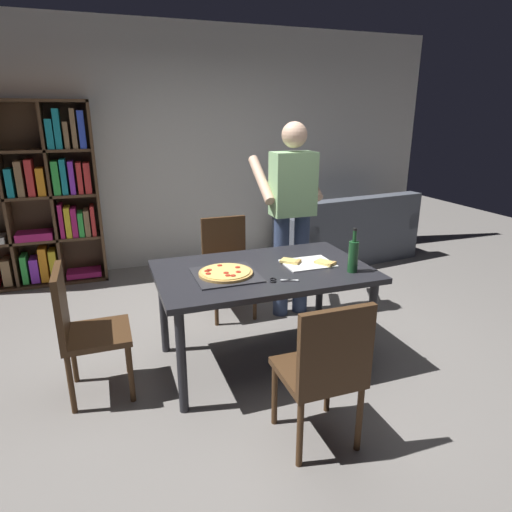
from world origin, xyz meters
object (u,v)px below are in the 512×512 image
at_px(chair_left_end, 82,325).
at_px(kitchen_scissors, 279,280).
at_px(couch, 348,236).
at_px(chair_far_side, 227,260).
at_px(bookshelf, 30,197).
at_px(chair_near_camera, 325,367).
at_px(wine_bottle, 353,256).
at_px(dining_table, 263,279).
at_px(person_serving_pizza, 292,209).
at_px(pepperoni_pizza_on_tray, 226,273).

height_order(chair_left_end, kitchen_scissors, chair_left_end).
bearing_deg(couch, chair_far_side, -151.71).
bearing_deg(couch, bookshelf, 174.01).
height_order(chair_near_camera, wine_bottle, wine_bottle).
bearing_deg(chair_far_side, chair_near_camera, -90.00).
distance_m(chair_near_camera, wine_bottle, 0.97).
xyz_separation_m(chair_near_camera, bookshelf, (-1.77, 3.33, 0.45)).
xyz_separation_m(couch, kitchen_scissors, (-1.89, -2.25, 0.45)).
height_order(couch, wine_bottle, wine_bottle).
bearing_deg(wine_bottle, bookshelf, 131.52).
height_order(dining_table, person_serving_pizza, person_serving_pizza).
relative_size(couch, person_serving_pizza, 1.02).
distance_m(couch, wine_bottle, 2.68).
relative_size(chair_left_end, wine_bottle, 2.85).
relative_size(couch, bookshelf, 0.92).
xyz_separation_m(couch, wine_bottle, (-1.34, -2.25, 0.57)).
relative_size(dining_table, couch, 0.85).
bearing_deg(wine_bottle, chair_far_side, 114.93).
bearing_deg(dining_table, chair_near_camera, -90.00).
bearing_deg(pepperoni_pizza_on_tray, chair_near_camera, -72.47).
xyz_separation_m(chair_left_end, kitchen_scissors, (1.26, -0.26, 0.24)).
xyz_separation_m(chair_far_side, bookshelf, (-1.77, 1.41, 0.45)).
xyz_separation_m(chair_far_side, chair_left_end, (-1.24, -0.96, 0.00)).
distance_m(chair_far_side, chair_left_end, 1.57).
bearing_deg(chair_left_end, chair_far_side, 37.66).
height_order(person_serving_pizza, wine_bottle, person_serving_pizza).
relative_size(dining_table, chair_far_side, 1.69).
height_order(dining_table, wine_bottle, wine_bottle).
xyz_separation_m(chair_far_side, person_serving_pizza, (0.55, -0.22, 0.49)).
bearing_deg(chair_left_end, couch, 32.23).
bearing_deg(chair_near_camera, wine_bottle, 50.54).
relative_size(dining_table, wine_bottle, 4.80).
height_order(pepperoni_pizza_on_tray, kitchen_scissors, pepperoni_pizza_on_tray).
relative_size(chair_far_side, pepperoni_pizza_on_tray, 2.08).
height_order(chair_near_camera, couch, chair_near_camera).
xyz_separation_m(chair_left_end, person_serving_pizza, (1.79, 0.74, 0.49)).
height_order(dining_table, chair_left_end, chair_left_end).
relative_size(chair_left_end, kitchen_scissors, 4.56).
xyz_separation_m(chair_left_end, couch, (3.15, 1.99, -0.21)).
xyz_separation_m(dining_table, kitchen_scissors, (0.02, -0.26, 0.08)).
xyz_separation_m(dining_table, chair_near_camera, (-0.00, -0.96, -0.16)).
bearing_deg(chair_left_end, dining_table, 0.00).
relative_size(chair_far_side, kitchen_scissors, 4.56).
relative_size(dining_table, bookshelf, 0.78).
bearing_deg(dining_table, wine_bottle, -25.09).
distance_m(chair_near_camera, kitchen_scissors, 0.74).
height_order(chair_far_side, couch, chair_far_side).
relative_size(chair_near_camera, person_serving_pizza, 0.51).
distance_m(pepperoni_pizza_on_tray, kitchen_scissors, 0.37).
relative_size(bookshelf, wine_bottle, 6.17).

